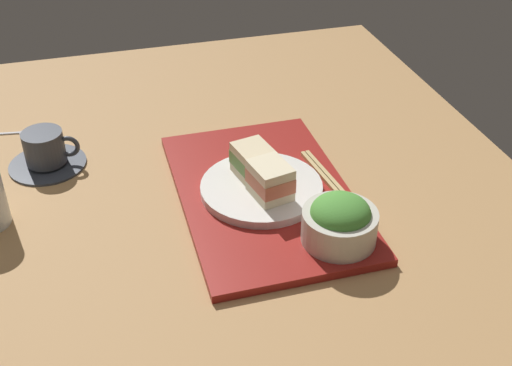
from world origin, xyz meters
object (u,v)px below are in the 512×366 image
object	(u,v)px
sandwich_near	(270,180)
teaspoon	(19,132)
salad_bowl	(340,221)
chopsticks_pair	(332,183)
sandwich_plate	(261,188)
sandwich_far	(253,161)
coffee_cup	(46,152)

from	to	relation	value
sandwich_near	teaspoon	bearing A→B (deg)	47.49
salad_bowl	chopsticks_pair	world-z (taller)	salad_bowl
chopsticks_pair	sandwich_plate	bearing A→B (deg)	83.27
sandwich_near	chopsticks_pair	world-z (taller)	sandwich_near
salad_bowl	teaspoon	world-z (taller)	salad_bowl
sandwich_far	teaspoon	size ratio (longest dim) A/B	0.81
coffee_cup	teaspoon	distance (cm)	14.06
chopsticks_pair	salad_bowl	bearing A→B (deg)	162.79
sandwich_far	sandwich_plate	bearing A→B (deg)	-170.47
sandwich_far	chopsticks_pair	bearing A→B (deg)	-110.05
sandwich_near	salad_bowl	world-z (taller)	salad_bowl
sandwich_near	chopsticks_pair	distance (cm)	11.80
sandwich_plate	salad_bowl	xyz separation A→B (cm)	(-14.61, -7.45, 2.69)
salad_bowl	teaspoon	size ratio (longest dim) A/B	1.12
sandwich_plate	chopsticks_pair	bearing A→B (deg)	-96.73
chopsticks_pair	teaspoon	size ratio (longest dim) A/B	2.08
salad_bowl	teaspoon	xyz separation A→B (cm)	(47.11, 45.72, -4.42)
sandwich_plate	teaspoon	distance (cm)	50.24
sandwich_far	coffee_cup	world-z (taller)	sandwich_far
sandwich_plate	coffee_cup	size ratio (longest dim) A/B	1.48
sandwich_far	chopsticks_pair	xyz separation A→B (cm)	(-4.40, -12.06, -3.64)
sandwich_far	chopsticks_pair	size ratio (longest dim) A/B	0.39
sandwich_plate	coffee_cup	xyz separation A→B (cm)	(19.64, 33.10, 0.65)
salad_bowl	sandwich_plate	bearing A→B (deg)	27.03
sandwich_far	teaspoon	bearing A→B (deg)	52.03
salad_bowl	chopsticks_pair	xyz separation A→B (cm)	(13.24, -4.10, -3.02)
sandwich_plate	sandwich_far	distance (cm)	4.52
sandwich_near	salad_bowl	xyz separation A→B (cm)	(-11.57, -6.94, -0.78)
chopsticks_pair	coffee_cup	bearing A→B (deg)	64.81
sandwich_far	salad_bowl	bearing A→B (deg)	-155.71
sandwich_far	coffee_cup	distance (cm)	36.67
teaspoon	sandwich_near	bearing A→B (deg)	-132.51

